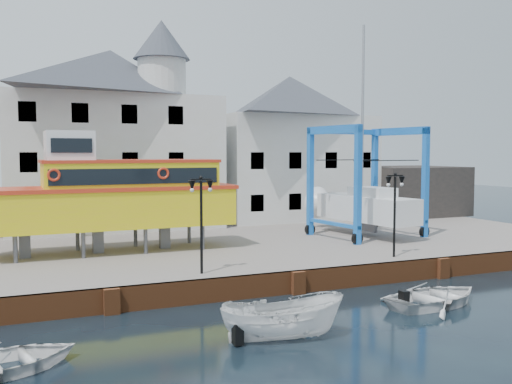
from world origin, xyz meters
name	(u,v)px	position (x,y,z in m)	size (l,w,h in m)	color
ground	(297,294)	(0.00, 0.00, 0.00)	(140.00, 140.00, 0.00)	black
hardstanding	(216,245)	(0.00, 11.00, 0.50)	(44.00, 22.00, 1.00)	slate
quay_wall	(296,282)	(0.00, 0.10, 0.50)	(44.00, 0.47, 1.00)	brown
building_white_main	(114,136)	(-4.87, 18.39, 7.34)	(14.00, 8.30, 14.00)	silver
building_white_right	(289,147)	(9.00, 19.00, 6.60)	(12.00, 8.00, 11.20)	silver
shed_dark	(407,190)	(19.00, 17.00, 3.00)	(8.00, 7.00, 4.00)	black
lamp_post_left	(201,200)	(-4.00, 1.20, 4.17)	(1.12, 0.32, 4.20)	black
lamp_post_right	(395,193)	(6.00, 1.20, 4.17)	(1.12, 0.32, 4.20)	black
tour_boat	(98,196)	(-7.37, 8.11, 3.95)	(14.41, 3.65, 6.26)	#59595E
travel_lift	(358,200)	(8.67, 8.53, 3.17)	(6.69, 8.84, 13.01)	#1060B5
motorboat_a	(283,339)	(-3.24, -5.26, 0.00)	(1.58, 4.20, 1.62)	silver
motorboat_b	(436,305)	(4.33, -3.87, 0.00)	(3.27, 4.58, 0.95)	silver
motorboat_d	(4,373)	(-11.72, -4.76, 0.00)	(2.95, 4.14, 0.86)	silver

